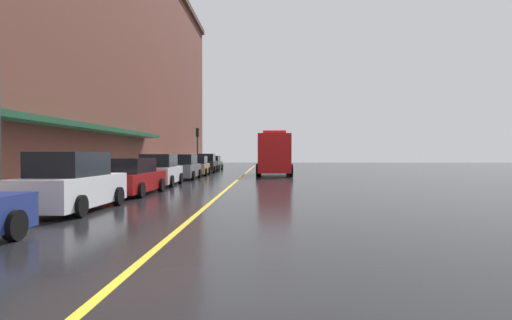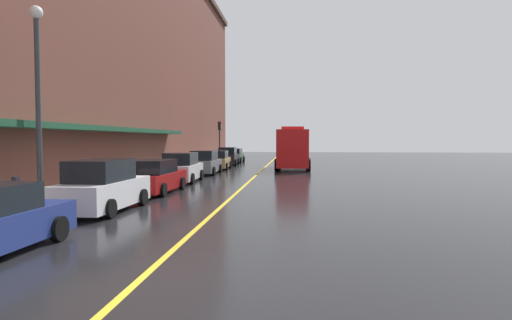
% 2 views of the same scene
% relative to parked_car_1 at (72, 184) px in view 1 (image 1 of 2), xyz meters
% --- Properties ---
extents(ground_plane, '(112.00, 112.00, 0.00)m').
position_rel_parked_car_1_xyz_m(ground_plane, '(4.02, 17.37, -0.86)').
color(ground_plane, black).
extents(sidewalk_left, '(2.40, 70.00, 0.15)m').
position_rel_parked_car_1_xyz_m(sidewalk_left, '(-2.18, 17.37, -0.78)').
color(sidewalk_left, '#ADA8A0').
rests_on(sidewalk_left, ground).
extents(lane_center_stripe, '(0.16, 70.00, 0.01)m').
position_rel_parked_car_1_xyz_m(lane_center_stripe, '(4.02, 17.37, -0.85)').
color(lane_center_stripe, gold).
rests_on(lane_center_stripe, ground).
extents(brick_building_left, '(9.43, 64.00, 19.34)m').
position_rel_parked_car_1_xyz_m(brick_building_left, '(-7.51, 16.36, 8.82)').
color(brick_building_left, brown).
rests_on(brick_building_left, ground).
extents(parked_car_1, '(2.08, 4.65, 1.85)m').
position_rel_parked_car_1_xyz_m(parked_car_1, '(0.00, 0.00, 0.00)').
color(parked_car_1, silver).
rests_on(parked_car_1, ground).
extents(parked_car_2, '(2.15, 4.85, 1.60)m').
position_rel_parked_car_1_xyz_m(parked_car_2, '(0.09, 5.41, -0.10)').
color(parked_car_2, maroon).
rests_on(parked_car_2, ground).
extents(parked_car_3, '(2.15, 4.57, 1.77)m').
position_rel_parked_car_1_xyz_m(parked_car_3, '(-0.01, 10.87, -0.03)').
color(parked_car_3, silver).
rests_on(parked_car_3, ground).
extents(parked_car_4, '(2.03, 4.57, 1.75)m').
position_rel_parked_car_1_xyz_m(parked_car_4, '(0.13, 17.00, -0.04)').
color(parked_car_4, '#595B60').
rests_on(parked_car_4, ground).
extents(parked_car_5, '(2.17, 4.46, 1.59)m').
position_rel_parked_car_1_xyz_m(parked_car_5, '(0.14, 22.30, -0.11)').
color(parked_car_5, '#A5844C').
rests_on(parked_car_5, ground).
extents(parked_car_6, '(2.08, 4.29, 1.79)m').
position_rel_parked_car_1_xyz_m(parked_car_6, '(0.11, 28.30, -0.03)').
color(parked_car_6, black).
rests_on(parked_car_6, ground).
extents(parked_car_7, '(2.05, 4.26, 1.56)m').
position_rel_parked_car_1_xyz_m(parked_car_7, '(-0.00, 33.45, -0.12)').
color(parked_car_7, '#2D5133').
rests_on(parked_car_7, ground).
extents(fire_truck, '(2.88, 7.92, 3.58)m').
position_rel_parked_car_1_xyz_m(fire_truck, '(6.59, 23.02, 0.85)').
color(fire_truck, red).
rests_on(fire_truck, ground).
extents(parking_meter_1, '(0.14, 0.18, 1.33)m').
position_rel_parked_car_1_xyz_m(parking_meter_1, '(-1.33, 11.66, 0.20)').
color(parking_meter_1, '#4C4C51').
rests_on(parking_meter_1, sidewalk_left).
extents(traffic_light_near, '(0.38, 0.36, 4.30)m').
position_rel_parked_car_1_xyz_m(traffic_light_near, '(-1.26, 31.40, 2.30)').
color(traffic_light_near, '#232326').
rests_on(traffic_light_near, sidewalk_left).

